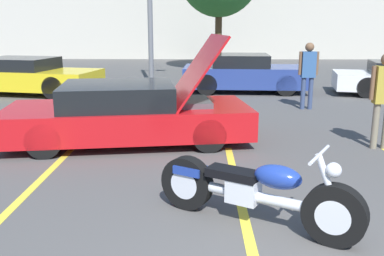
# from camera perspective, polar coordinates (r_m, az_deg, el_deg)

# --- Properties ---
(parking_stripe_foreground) EXTENTS (0.12, 5.45, 0.01)m
(parking_stripe_foreground) POSITION_cam_1_polar(r_m,az_deg,el_deg) (5.84, -23.00, -9.89)
(parking_stripe_foreground) COLOR yellow
(parking_stripe_foreground) RESTS_ON ground
(parking_stripe_middle) EXTENTS (0.12, 5.45, 0.01)m
(parking_stripe_middle) POSITION_cam_1_polar(r_m,az_deg,el_deg) (5.38, 6.76, -10.87)
(parking_stripe_middle) COLOR yellow
(parking_stripe_middle) RESTS_ON ground
(far_building) EXTENTS (32.00, 4.20, 4.40)m
(far_building) POSITION_cam_1_polar(r_m,az_deg,el_deg) (30.01, 2.92, 13.91)
(far_building) COLOR beige
(far_building) RESTS_ON ground
(motorcycle) EXTENTS (2.19, 1.35, 0.97)m
(motorcycle) POSITION_cam_1_polar(r_m,az_deg,el_deg) (4.90, 8.27, -8.39)
(motorcycle) COLOR black
(motorcycle) RESTS_ON ground
(show_car_hood_open) EXTENTS (4.82, 2.58, 2.04)m
(show_car_hood_open) POSITION_cam_1_polar(r_m,az_deg,el_deg) (8.28, -8.38, 1.93)
(show_car_hood_open) COLOR red
(show_car_hood_open) RESTS_ON ground
(parked_car_left_row) EXTENTS (5.00, 2.79, 1.17)m
(parked_car_left_row) POSITION_cam_1_polar(r_m,az_deg,el_deg) (15.05, -21.40, 6.46)
(parked_car_left_row) COLOR yellow
(parked_car_left_row) RESTS_ON ground
(parked_car_mid_row) EXTENTS (4.16, 2.11, 1.25)m
(parked_car_mid_row) POSITION_cam_1_polar(r_m,az_deg,el_deg) (14.58, 6.97, 7.20)
(parked_car_mid_row) COLOR navy
(parked_car_mid_row) RESTS_ON ground
(spectator_near_motorcycle) EXTENTS (0.52, 0.23, 1.76)m
(spectator_near_motorcycle) POSITION_cam_1_polar(r_m,az_deg,el_deg) (11.77, 15.24, 7.49)
(spectator_near_motorcycle) COLOR #38476B
(spectator_near_motorcycle) RESTS_ON ground
(spectator_by_show_car) EXTENTS (0.52, 0.23, 1.74)m
(spectator_by_show_car) POSITION_cam_1_polar(r_m,az_deg,el_deg) (8.40, 24.25, 4.33)
(spectator_by_show_car) COLOR gray
(spectator_by_show_car) RESTS_ON ground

